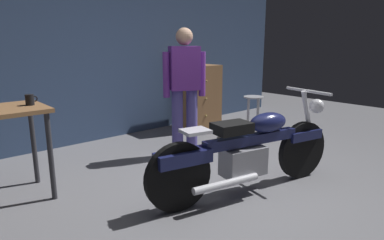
# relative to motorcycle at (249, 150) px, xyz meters

# --- Properties ---
(ground_plane) EXTENTS (12.00, 12.00, 0.00)m
(ground_plane) POSITION_rel_motorcycle_xyz_m (-0.19, 0.00, -0.45)
(ground_plane) COLOR slate
(back_wall) EXTENTS (8.00, 0.12, 3.10)m
(back_wall) POSITION_rel_motorcycle_xyz_m (-0.19, 2.80, 1.10)
(back_wall) COLOR #384C70
(back_wall) RESTS_ON ground_plane
(motorcycle) EXTENTS (2.16, 0.74, 1.00)m
(motorcycle) POSITION_rel_motorcycle_xyz_m (0.00, 0.00, 0.00)
(motorcycle) COLOR black
(motorcycle) RESTS_ON ground_plane
(person_standing) EXTENTS (0.52, 0.36, 1.67)m
(person_standing) POSITION_rel_motorcycle_xyz_m (0.29, 1.34, 0.48)
(person_standing) COLOR #524A98
(person_standing) RESTS_ON ground_plane
(shop_stool) EXTENTS (0.32, 0.32, 0.64)m
(shop_stool) POSITION_rel_motorcycle_xyz_m (1.74, 1.34, 0.05)
(shop_stool) COLOR #B2B2B7
(shop_stool) RESTS_ON ground_plane
(wooden_dresser) EXTENTS (0.80, 0.47, 1.10)m
(wooden_dresser) POSITION_rel_motorcycle_xyz_m (1.38, 2.30, 0.10)
(wooden_dresser) COLOR brown
(wooden_dresser) RESTS_ON ground_plane
(mug_black_matte) EXTENTS (0.11, 0.08, 0.10)m
(mug_black_matte) POSITION_rel_motorcycle_xyz_m (-1.60, 1.39, 0.50)
(mug_black_matte) COLOR black
(mug_black_matte) RESTS_ON workbench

